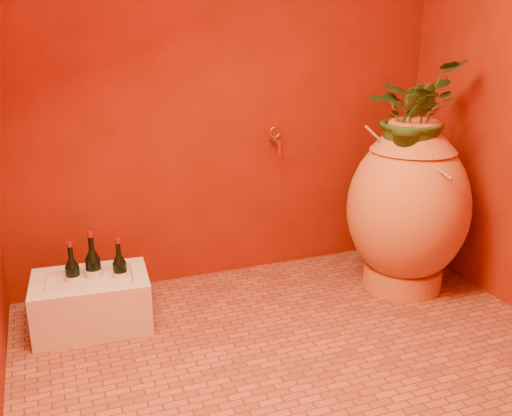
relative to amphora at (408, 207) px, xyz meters
name	(u,v)px	position (x,y,z in m)	size (l,w,h in m)	color
floor	(300,355)	(-0.85, -0.45, -0.48)	(2.50, 2.50, 0.00)	brown
wall_back	(227,59)	(-0.85, 0.55, 0.77)	(2.50, 0.02, 2.50)	#611905
amphora	(408,207)	(0.00, 0.00, 0.00)	(0.72, 0.72, 0.95)	#B66633
stone_basin	(92,303)	(-1.70, 0.17, -0.35)	(0.58, 0.42, 0.26)	beige
wine_bottle_a	(94,272)	(-1.67, 0.23, -0.22)	(0.08, 0.08, 0.33)	black
wine_bottle_b	(120,274)	(-1.55, 0.19, -0.23)	(0.07, 0.07, 0.29)	black
wine_bottle_c	(73,278)	(-1.77, 0.22, -0.23)	(0.07, 0.07, 0.29)	black
wall_tap	(276,139)	(-0.59, 0.48, 0.33)	(0.07, 0.14, 0.16)	#B36F29
plant_main	(412,114)	(-0.01, 0.02, 0.51)	(0.50, 0.43, 0.55)	#224719
plant_side	(413,122)	(-0.08, -0.08, 0.49)	(0.22, 0.18, 0.40)	#224719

